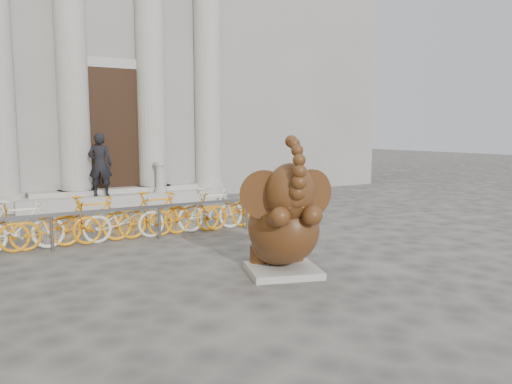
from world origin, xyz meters
TOP-DOWN VIEW (x-y plane):
  - ground at (0.00, 0.00)m, footprint 80.00×80.00m
  - classical_building at (0.00, 14.93)m, footprint 22.00×10.70m
  - entrance_steps at (0.00, 9.40)m, footprint 6.00×1.20m
  - elephant_statue at (0.17, 0.58)m, footprint 1.47×1.75m
  - bike_rack at (-0.63, 4.37)m, footprint 8.55×0.53m
  - pedestrian at (-0.66, 9.05)m, footprint 0.80×0.68m
  - balustrade_post at (1.19, 9.10)m, footprint 0.38×0.38m

SIDE VIEW (x-z plane):
  - ground at x=0.00m, z-range 0.00..0.00m
  - entrance_steps at x=0.00m, z-range 0.00..0.36m
  - bike_rack at x=-0.63m, z-range 0.00..1.00m
  - balustrade_post at x=1.19m, z-range 0.32..1.26m
  - elephant_statue at x=0.17m, z-range -0.30..1.91m
  - pedestrian at x=-0.66m, z-range 0.36..2.23m
  - classical_building at x=0.00m, z-range -0.02..11.98m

